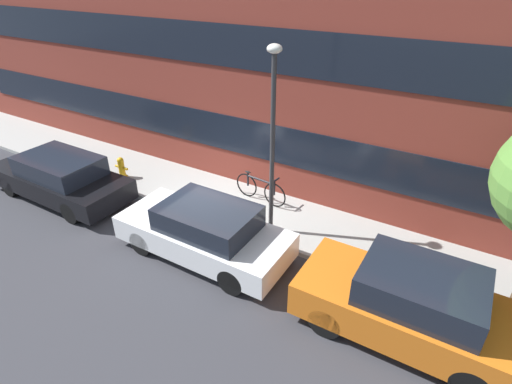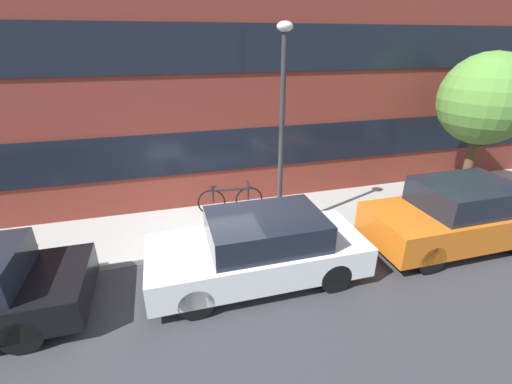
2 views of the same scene
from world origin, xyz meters
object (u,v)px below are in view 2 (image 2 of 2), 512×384
Objects in this scene: bicycle at (231,199)px; lamp_post at (282,113)px; fire_hydrant at (24,247)px; street_tree at (486,100)px; parked_car_white at (260,248)px; parked_car_orange at (457,215)px.

lamp_post reaches higher than bicycle.
bicycle is at bearing 130.50° from lamp_post.
street_tree is (10.87, -0.08, 2.50)m from fire_hydrant.
lamp_post reaches higher than street_tree.
parked_car_white is 4.83m from fire_hydrant.
parked_car_white is 2.43× the size of bicycle.
street_tree is (1.73, 1.55, 2.22)m from parked_car_orange.
bicycle is at bearing -89.21° from parked_car_white.
parked_car_white is 1.05× the size of parked_car_orange.
lamp_post is (-3.68, 1.50, 2.19)m from parked_car_orange.
parked_car_white is at bearing -121.40° from lamp_post.
parked_car_orange is at bearing -180.00° from parked_car_white.
fire_hydrant is at bearing -10.14° from parked_car_orange.
parked_car_white is 4.60m from parked_car_orange.
lamp_post reaches higher than parked_car_white.
fire_hydrant is at bearing 178.62° from lamp_post.
parked_car_orange reaches higher than parked_car_white.
bicycle is at bearing -29.50° from parked_car_orange.
lamp_post is (0.95, -1.12, 2.40)m from bicycle.
fire_hydrant is 4.61m from bicycle.
fire_hydrant is 0.17× the size of street_tree.
bicycle is at bearing 170.47° from street_tree.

